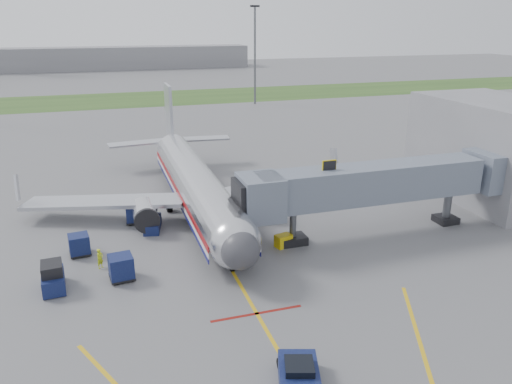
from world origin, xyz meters
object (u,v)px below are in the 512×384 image
object	(u,v)px
belt_loader	(153,223)
ramp_worker	(100,259)
pushback_tug	(299,376)
airliner	(196,183)
baggage_tug	(53,278)

from	to	relation	value
belt_loader	ramp_worker	distance (m)	7.84
pushback_tug	ramp_worker	size ratio (longest dim) A/B	2.41
airliner	belt_loader	size ratio (longest dim) A/B	8.40
airliner	baggage_tug	distance (m)	17.38
airliner	pushback_tug	bearing A→B (deg)	-89.97
airliner	pushback_tug	world-z (taller)	airliner
pushback_tug	ramp_worker	world-z (taller)	ramp_worker
airliner	ramp_worker	bearing A→B (deg)	-132.99
baggage_tug	belt_loader	xyz separation A→B (m)	(7.70, 8.60, -0.37)
baggage_tug	ramp_worker	xyz separation A→B (m)	(3.12, 2.23, -0.10)
airliner	baggage_tug	xyz separation A→B (m)	(-12.33, -12.11, -1.78)
belt_loader	airliner	bearing A→B (deg)	37.20
pushback_tug	belt_loader	size ratio (longest dim) A/B	0.87
pushback_tug	baggage_tug	bearing A→B (deg)	131.39
airliner	belt_loader	xyz separation A→B (m)	(-4.63, -3.52, -2.15)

